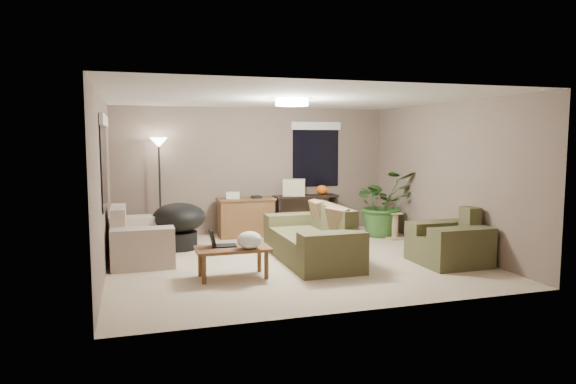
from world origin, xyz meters
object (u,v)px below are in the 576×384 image
object	(u,v)px
main_sofa	(313,241)
coffee_table	(233,252)
loveseat	(140,241)
armchair	(450,244)
desk	(246,217)
console_table	(306,211)
cat_scratching_post	(395,227)
houseplant	(383,210)
floor_lamp	(159,155)
papasan_chair	(179,222)

from	to	relation	value
main_sofa	coffee_table	world-z (taller)	main_sofa
loveseat	armchair	size ratio (longest dim) A/B	1.60
loveseat	desk	distance (m)	2.43
desk	console_table	bearing A→B (deg)	5.77
armchair	cat_scratching_post	size ratio (longest dim) A/B	2.00
armchair	main_sofa	bearing A→B (deg)	156.38
console_table	houseplant	xyz separation A→B (m)	(1.30, -0.83, 0.06)
main_sofa	desk	world-z (taller)	main_sofa
loveseat	floor_lamp	bearing A→B (deg)	74.78
houseplant	floor_lamp	bearing A→B (deg)	169.06
loveseat	cat_scratching_post	size ratio (longest dim) A/B	3.20
desk	armchair	bearing A→B (deg)	-50.50
papasan_chair	armchair	bearing A→B (deg)	-30.43
floor_lamp	cat_scratching_post	distance (m)	4.62
loveseat	houseplant	xyz separation A→B (m)	(4.57, 0.68, 0.20)
console_table	cat_scratching_post	xyz separation A→B (m)	(1.39, -1.17, -0.22)
main_sofa	houseplant	world-z (taller)	houseplant
floor_lamp	cat_scratching_post	size ratio (longest dim) A/B	3.82
console_table	coffee_table	bearing A→B (deg)	-124.92
console_table	papasan_chair	distance (m)	2.75
coffee_table	desk	bearing A→B (deg)	74.18
coffee_table	houseplant	bearing A→B (deg)	32.40
armchair	desk	size ratio (longest dim) A/B	0.91
desk	cat_scratching_post	size ratio (longest dim) A/B	2.20
coffee_table	floor_lamp	world-z (taller)	floor_lamp
armchair	desk	bearing A→B (deg)	129.50
armchair	houseplant	xyz separation A→B (m)	(0.08, 2.32, 0.20)
armchair	desk	xyz separation A→B (m)	(-2.49, 3.02, 0.08)
main_sofa	loveseat	world-z (taller)	same
armchair	houseplant	bearing A→B (deg)	88.14
papasan_chair	floor_lamp	bearing A→B (deg)	106.66
armchair	loveseat	bearing A→B (deg)	159.92
floor_lamp	coffee_table	bearing A→B (deg)	-74.93
main_sofa	console_table	distance (m)	2.42
desk	floor_lamp	xyz separation A→B (m)	(-1.60, 0.11, 1.22)
loveseat	floor_lamp	xyz separation A→B (m)	(0.40, 1.49, 1.30)
cat_scratching_post	armchair	bearing A→B (deg)	-94.65
coffee_table	houseplant	world-z (taller)	houseplant
papasan_chair	desk	bearing A→B (deg)	30.19
coffee_table	papasan_chair	world-z (taller)	papasan_chair
main_sofa	houseplant	size ratio (longest dim) A/B	1.72
main_sofa	papasan_chair	xyz separation A→B (m)	(-1.93, 1.42, 0.17)
loveseat	armchair	world-z (taller)	same
cat_scratching_post	floor_lamp	bearing A→B (deg)	164.87
main_sofa	floor_lamp	bearing A→B (deg)	133.61
desk	console_table	world-z (taller)	same
coffee_table	floor_lamp	size ratio (longest dim) A/B	0.52
armchair	cat_scratching_post	xyz separation A→B (m)	(0.16, 1.98, -0.08)
desk	floor_lamp	distance (m)	2.01
desk	loveseat	bearing A→B (deg)	-145.40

